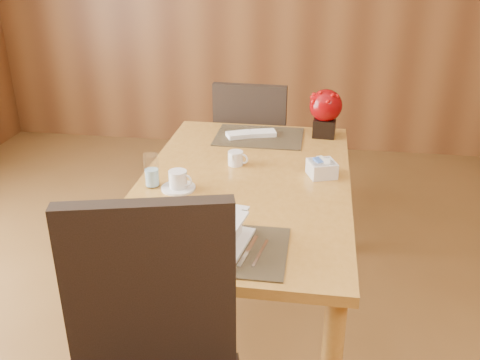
# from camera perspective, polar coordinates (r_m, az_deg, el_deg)

# --- Properties ---
(dining_table) EXTENTS (0.90, 1.50, 0.75)m
(dining_table) POSITION_cam_1_polar(r_m,az_deg,el_deg) (2.33, 0.40, -2.28)
(dining_table) COLOR #B37D31
(dining_table) RESTS_ON ground
(placemat_near) EXTENTS (0.45, 0.33, 0.01)m
(placemat_near) POSITION_cam_1_polar(r_m,az_deg,el_deg) (1.80, -2.14, -7.29)
(placemat_near) COLOR black
(placemat_near) RESTS_ON dining_table
(placemat_far) EXTENTS (0.45, 0.33, 0.01)m
(placemat_far) POSITION_cam_1_polar(r_m,az_deg,el_deg) (2.79, 2.05, 4.64)
(placemat_far) COLOR black
(placemat_far) RESTS_ON dining_table
(soup_setting) EXTENTS (0.30, 0.30, 0.11)m
(soup_setting) POSITION_cam_1_polar(r_m,az_deg,el_deg) (1.80, -3.59, -5.53)
(soup_setting) COLOR silver
(soup_setting) RESTS_ON dining_table
(coffee_cup) EXTENTS (0.14, 0.14, 0.08)m
(coffee_cup) POSITION_cam_1_polar(r_m,az_deg,el_deg) (2.21, -6.63, -0.14)
(coffee_cup) COLOR silver
(coffee_cup) RESTS_ON dining_table
(water_glass) EXTENTS (0.07, 0.07, 0.14)m
(water_glass) POSITION_cam_1_polar(r_m,az_deg,el_deg) (2.24, -9.41, 1.00)
(water_glass) COLOR silver
(water_glass) RESTS_ON dining_table
(creamer_jug) EXTENTS (0.11, 0.11, 0.06)m
(creamer_jug) POSITION_cam_1_polar(r_m,az_deg,el_deg) (2.43, -0.48, 2.34)
(creamer_jug) COLOR silver
(creamer_jug) RESTS_ON dining_table
(sugar_caddy) EXTENTS (0.14, 0.14, 0.07)m
(sugar_caddy) POSITION_cam_1_polar(r_m,az_deg,el_deg) (2.35, 8.72, 1.20)
(sugar_caddy) COLOR silver
(sugar_caddy) RESTS_ON dining_table
(berry_decor) EXTENTS (0.17, 0.17, 0.25)m
(berry_decor) POSITION_cam_1_polar(r_m,az_deg,el_deg) (2.80, 9.11, 7.39)
(berry_decor) COLOR black
(berry_decor) RESTS_ON dining_table
(napkins_far) EXTENTS (0.27, 0.17, 0.02)m
(napkins_far) POSITION_cam_1_polar(r_m,az_deg,el_deg) (2.79, 1.40, 4.95)
(napkins_far) COLOR white
(napkins_far) RESTS_ON dining_table
(bread_plate) EXTENTS (0.18, 0.18, 0.01)m
(bread_plate) POSITION_cam_1_polar(r_m,az_deg,el_deg) (1.92, -12.98, -5.79)
(bread_plate) COLOR silver
(bread_plate) RESTS_ON dining_table
(far_chair) EXTENTS (0.46, 0.46, 0.95)m
(far_chair) POSITION_cam_1_polar(r_m,az_deg,el_deg) (3.26, 1.34, 3.59)
(far_chair) COLOR black
(far_chair) RESTS_ON ground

